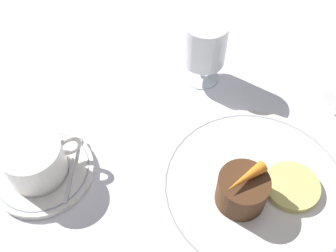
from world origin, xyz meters
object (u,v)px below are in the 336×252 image
dinner_plate (255,188)px  wine_glass (205,46)px  dessert_cake (240,191)px  coffee_cup (35,160)px

dinner_plate → wine_glass: bearing=79.1°
dinner_plate → dessert_cake: (-0.03, -0.01, 0.03)m
wine_glass → coffee_cup: bearing=-167.3°
dinner_plate → wine_glass: wine_glass is taller
coffee_cup → dessert_cake: 0.28m
coffee_cup → dessert_cake: (0.22, -0.16, -0.00)m
dinner_plate → wine_glass: size_ratio=2.35×
coffee_cup → dinner_plate: bearing=-31.3°
dinner_plate → dessert_cake: size_ratio=4.06×
dinner_plate → wine_glass: 0.24m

